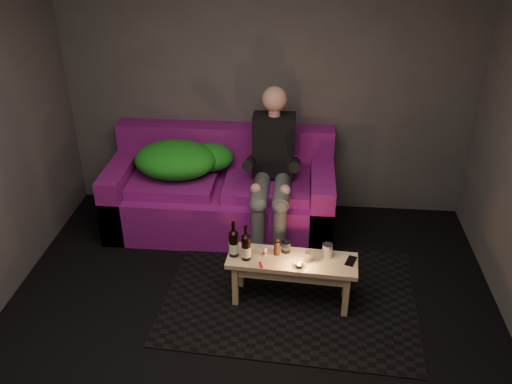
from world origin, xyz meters
TOP-DOWN VIEW (x-y plane):
  - floor at (0.00, 0.00)m, footprint 4.50×4.50m
  - room at (0.00, 0.47)m, footprint 4.50×4.50m
  - rug at (0.32, 0.73)m, footprint 2.14×1.62m
  - sofa at (-0.41, 1.82)m, footprint 2.16×0.97m
  - green_blanket at (-0.79, 1.81)m, footprint 0.95×0.65m
  - person at (0.09, 1.65)m, footprint 0.39×0.90m
  - coffee_table at (0.32, 0.68)m, footprint 1.04×0.39m
  - beer_bottle_a at (-0.15, 0.69)m, footprint 0.08×0.08m
  - beer_bottle_b at (-0.05, 0.65)m, footprint 0.08×0.08m
  - salt_shaker at (0.10, 0.71)m, footprint 0.04×0.04m
  - pepper_mill at (0.19, 0.73)m, footprint 0.05×0.05m
  - tumbler_back at (0.26, 0.78)m, footprint 0.10×0.10m
  - tealight at (0.37, 0.58)m, footprint 0.05×0.05m
  - tumbler_front at (0.45, 0.66)m, footprint 0.09×0.09m
  - steel_cup at (0.59, 0.74)m, footprint 0.10×0.10m
  - smartphone at (0.77, 0.69)m, footprint 0.11×0.15m
  - red_lighter at (0.08, 0.57)m, footprint 0.04×0.07m

SIDE VIEW (x-z plane):
  - floor at x=0.00m, z-range 0.00..0.00m
  - rug at x=0.32m, z-range 0.00..0.01m
  - sofa at x=-0.41m, z-range -0.13..0.80m
  - coffee_table at x=0.32m, z-range 0.13..0.55m
  - smartphone at x=0.77m, z-range 0.42..0.43m
  - red_lighter at x=0.08m, z-range 0.42..0.43m
  - tealight at x=0.37m, z-range 0.42..0.46m
  - salt_shaker at x=0.10m, z-range 0.42..0.49m
  - tumbler_front at x=0.45m, z-range 0.42..0.51m
  - tumbler_back at x=0.26m, z-range 0.42..0.51m
  - steel_cup at x=0.59m, z-range 0.42..0.53m
  - pepper_mill at x=0.19m, z-range 0.42..0.54m
  - beer_bottle_b at x=-0.05m, z-range 0.38..0.69m
  - beer_bottle_a at x=-0.15m, z-range 0.38..0.69m
  - green_blanket at x=-0.79m, z-range 0.54..0.86m
  - person at x=0.09m, z-range 0.03..1.47m
  - room at x=0.00m, z-range -0.61..3.89m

